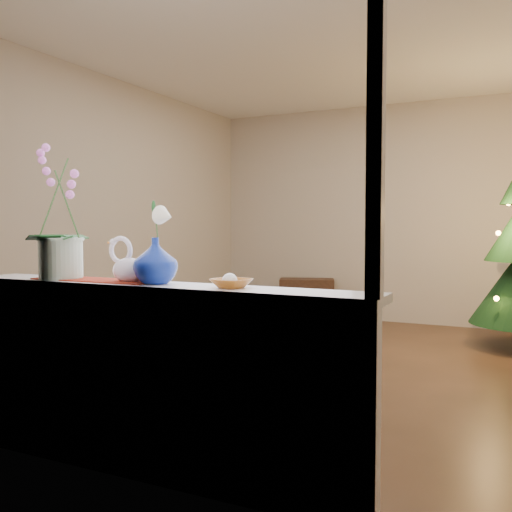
{
  "coord_description": "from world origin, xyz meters",
  "views": [
    {
      "loc": [
        1.62,
        -4.6,
        1.2
      ],
      "look_at": [
        0.06,
        -1.4,
        1.01
      ],
      "focal_mm": 40.0,
      "sensor_mm": 36.0,
      "label": 1
    }
  ],
  "objects_px": {
    "orchid_pot": "(60,211)",
    "blue_vase": "(155,257)",
    "paperweight": "(230,281)",
    "amber_dish": "(231,284)",
    "side_table": "(307,299)",
    "swan": "(129,261)"
  },
  "relations": [
    {
      "from": "orchid_pot",
      "to": "blue_vase",
      "type": "bearing_deg",
      "value": 0.44
    },
    {
      "from": "orchid_pot",
      "to": "paperweight",
      "type": "height_order",
      "value": "orchid_pot"
    },
    {
      "from": "amber_dish",
      "to": "side_table",
      "type": "relative_size",
      "value": 0.21
    },
    {
      "from": "blue_vase",
      "to": "amber_dish",
      "type": "xyz_separation_m",
      "value": [
        0.41,
        0.0,
        -0.11
      ]
    },
    {
      "from": "swan",
      "to": "side_table",
      "type": "distance_m",
      "value": 4.76
    },
    {
      "from": "blue_vase",
      "to": "side_table",
      "type": "height_order",
      "value": "blue_vase"
    },
    {
      "from": "orchid_pot",
      "to": "paperweight",
      "type": "bearing_deg",
      "value": -1.16
    },
    {
      "from": "swan",
      "to": "side_table",
      "type": "height_order",
      "value": "swan"
    },
    {
      "from": "blue_vase",
      "to": "side_table",
      "type": "relative_size",
      "value": 0.37
    },
    {
      "from": "blue_vase",
      "to": "paperweight",
      "type": "xyz_separation_m",
      "value": [
        0.42,
        -0.03,
        -0.09
      ]
    },
    {
      "from": "paperweight",
      "to": "amber_dish",
      "type": "relative_size",
      "value": 0.47
    },
    {
      "from": "swan",
      "to": "blue_vase",
      "type": "height_order",
      "value": "blue_vase"
    },
    {
      "from": "orchid_pot",
      "to": "side_table",
      "type": "height_order",
      "value": "orchid_pot"
    },
    {
      "from": "amber_dish",
      "to": "swan",
      "type": "bearing_deg",
      "value": 179.25
    },
    {
      "from": "swan",
      "to": "blue_vase",
      "type": "bearing_deg",
      "value": 10.1
    },
    {
      "from": "swan",
      "to": "side_table",
      "type": "xyz_separation_m",
      "value": [
        -0.84,
        4.62,
        -0.77
      ]
    },
    {
      "from": "swan",
      "to": "blue_vase",
      "type": "distance_m",
      "value": 0.16
    },
    {
      "from": "swan",
      "to": "blue_vase",
      "type": "relative_size",
      "value": 0.99
    },
    {
      "from": "swan",
      "to": "orchid_pot",
      "type": "bearing_deg",
      "value": -165.42
    },
    {
      "from": "swan",
      "to": "side_table",
      "type": "relative_size",
      "value": 0.36
    },
    {
      "from": "paperweight",
      "to": "amber_dish",
      "type": "distance_m",
      "value": 0.03
    },
    {
      "from": "blue_vase",
      "to": "orchid_pot",
      "type": "bearing_deg",
      "value": -179.56
    }
  ]
}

